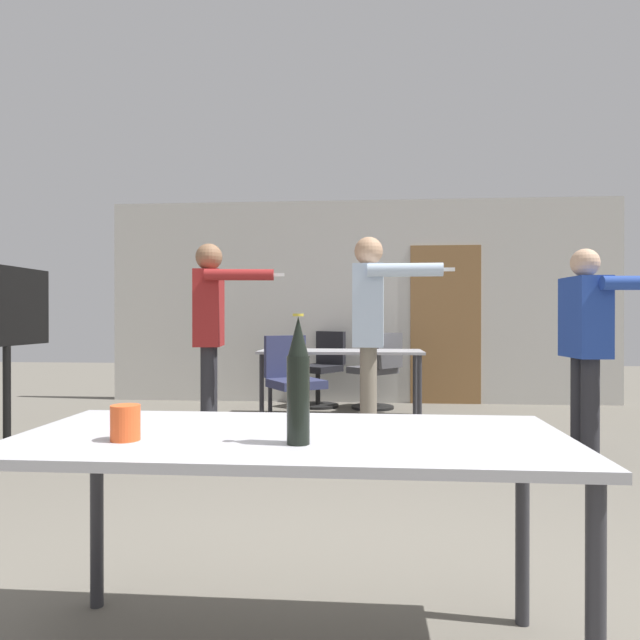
{
  "coord_description": "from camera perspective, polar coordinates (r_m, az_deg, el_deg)",
  "views": [
    {
      "loc": [
        0.06,
        -1.5,
        1.12
      ],
      "look_at": [
        -0.26,
        2.6,
        1.1
      ],
      "focal_mm": 32.0,
      "sensor_mm": 36.0,
      "label": 1
    }
  ],
  "objects": [
    {
      "name": "office_chair_mid_tucked",
      "position": [
        7.0,
        5.75,
        -5.32
      ],
      "size": [
        0.69,
        0.68,
        0.93
      ],
      "rotation": [
        0.0,
        0.0,
        0.83
      ],
      "color": "black",
      "rests_on": "ground_plane"
    },
    {
      "name": "back_wall",
      "position": [
        7.53,
        4.26,
        1.8
      ],
      "size": [
        6.66,
        0.12,
        2.65
      ],
      "color": "beige",
      "rests_on": "ground_plane"
    },
    {
      "name": "office_chair_far_left",
      "position": [
        5.64,
        -2.72,
        -6.65
      ],
      "size": [
        0.66,
        0.68,
        0.93
      ],
      "rotation": [
        0.0,
        0.0,
        3.71
      ],
      "color": "black",
      "rests_on": "ground_plane"
    },
    {
      "name": "person_far_watching",
      "position": [
        4.85,
        5.06,
        -0.07
      ],
      "size": [
        0.81,
        0.69,
        1.8
      ],
      "rotation": [
        0.0,
        0.0,
        -1.61
      ],
      "color": "slate",
      "rests_on": "ground_plane"
    },
    {
      "name": "office_chair_side_rolled",
      "position": [
        7.2,
        0.17,
        -5.12
      ],
      "size": [
        0.66,
        0.68,
        0.94
      ],
      "rotation": [
        0.0,
        0.0,
        2.54
      ],
      "color": "black",
      "rests_on": "ground_plane"
    },
    {
      "name": "drink_cup",
      "position": [
        1.83,
        -18.89,
        -9.69
      ],
      "size": [
        0.09,
        0.09,
        0.11
      ],
      "color": "#E05123",
      "rests_on": "conference_table_near"
    },
    {
      "name": "conference_table_far",
      "position": [
        6.37,
        2.1,
        -3.73
      ],
      "size": [
        1.81,
        0.67,
        0.75
      ],
      "color": "#A8A8AD",
      "rests_on": "ground_plane"
    },
    {
      "name": "beer_bottle",
      "position": [
        1.67,
        -2.19,
        -6.27
      ],
      "size": [
        0.07,
        0.07,
        0.38
      ],
      "color": "black",
      "rests_on": "conference_table_near"
    },
    {
      "name": "conference_table_near",
      "position": [
        1.86,
        -2.81,
        -13.42
      ],
      "size": [
        1.73,
        0.78,
        0.75
      ],
      "color": "#A8A8AD",
      "rests_on": "ground_plane"
    },
    {
      "name": "person_near_casual",
      "position": [
        5.18,
        -10.88,
        -0.08
      ],
      "size": [
        0.84,
        0.59,
        1.78
      ],
      "rotation": [
        0.0,
        0.0,
        -1.45
      ],
      "color": "#28282D",
      "rests_on": "ground_plane"
    },
    {
      "name": "tv_screen",
      "position": [
        5.17,
        -28.86,
        -1.62
      ],
      "size": [
        0.44,
        1.14,
        1.53
      ],
      "rotation": [
        0.0,
        0.0,
        1.57
      ],
      "color": "black",
      "rests_on": "ground_plane"
    },
    {
      "name": "person_center_tall",
      "position": [
        4.94,
        25.12,
        -1.18
      ],
      "size": [
        0.79,
        0.65,
        1.66
      ],
      "rotation": [
        0.0,
        0.0,
        -1.5
      ],
      "color": "#28282D",
      "rests_on": "ground_plane"
    }
  ]
}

